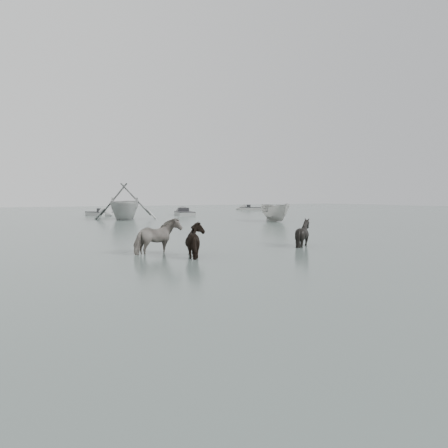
# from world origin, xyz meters

# --- Properties ---
(ground) EXTENTS (140.00, 140.00, 0.00)m
(ground) POSITION_xyz_m (0.00, 0.00, 0.00)
(ground) COLOR slate
(ground) RESTS_ON ground
(pony_pinto) EXTENTS (1.88, 1.25, 1.46)m
(pony_pinto) POSITION_xyz_m (-2.45, 0.96, 0.73)
(pony_pinto) COLOR black
(pony_pinto) RESTS_ON ground
(pony_dark) EXTENTS (1.34, 1.53, 1.44)m
(pony_dark) POSITION_xyz_m (-1.50, -0.41, 0.72)
(pony_dark) COLOR black
(pony_dark) RESTS_ON ground
(pony_black) EXTENTS (1.41, 1.28, 1.43)m
(pony_black) POSITION_xyz_m (3.50, 0.18, 0.72)
(pony_black) COLOR black
(pony_black) RESTS_ON ground
(rowboat_trail) EXTENTS (7.26, 7.72, 3.24)m
(rowboat_trail) POSITION_xyz_m (3.17, 23.03, 1.62)
(rowboat_trail) COLOR #AFB2B0
(rowboat_trail) RESTS_ON ground
(boat_small) EXTENTS (2.46, 4.34, 1.58)m
(boat_small) POSITION_xyz_m (12.61, 14.33, 0.79)
(boat_small) COLOR #B2B2AD
(boat_small) RESTS_ON ground
(skiff_port) EXTENTS (2.99, 5.67, 0.75)m
(skiff_port) POSITION_xyz_m (10.81, 27.57, 0.38)
(skiff_port) COLOR gray
(skiff_port) RESTS_ON ground
(skiff_mid) EXTENTS (2.67, 5.15, 0.75)m
(skiff_mid) POSITION_xyz_m (3.10, 31.28, 0.38)
(skiff_mid) COLOR #9A9D9A
(skiff_mid) RESTS_ON ground
(skiff_star) EXTENTS (4.88, 4.32, 0.75)m
(skiff_star) POSITION_xyz_m (26.20, 38.00, 0.38)
(skiff_star) COLOR #A9A9A4
(skiff_star) RESTS_ON ground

